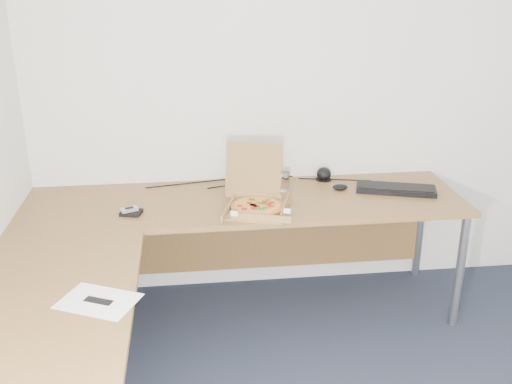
{
  "coord_description": "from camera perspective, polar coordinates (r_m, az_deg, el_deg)",
  "views": [
    {
      "loc": [
        -0.81,
        -1.69,
        1.98
      ],
      "look_at": [
        -0.45,
        1.28,
        0.82
      ],
      "focal_mm": 41.15,
      "sensor_mm": 36.0,
      "label": 1
    }
  ],
  "objects": [
    {
      "name": "room_shell",
      "position": [
        2.01,
        17.35,
        -1.12
      ],
      "size": [
        3.5,
        3.5,
        2.5
      ],
      "primitive_type": null,
      "color": "silver",
      "rests_on": "ground"
    },
    {
      "name": "wallet",
      "position": [
        3.22,
        -12.03,
        -1.97
      ],
      "size": [
        0.13,
        0.11,
        0.02
      ],
      "primitive_type": "cube",
      "rotation": [
        0.0,
        0.0,
        -0.25
      ],
      "color": "black",
      "rests_on": "desk"
    },
    {
      "name": "keyboard",
      "position": [
        3.56,
        13.43,
        0.28
      ],
      "size": [
        0.49,
        0.29,
        0.03
      ],
      "primitive_type": "cube",
      "rotation": [
        0.0,
        0.0,
        -0.3
      ],
      "color": "black",
      "rests_on": "desk"
    },
    {
      "name": "phone",
      "position": [
        3.22,
        -12.21,
        -1.67
      ],
      "size": [
        0.1,
        0.08,
        0.02
      ],
      "primitive_type": "cube",
      "rotation": [
        0.0,
        0.0,
        0.39
      ],
      "color": "#B2B5BA",
      "rests_on": "wallet"
    },
    {
      "name": "pizza_box",
      "position": [
        3.2,
        0.07,
        -1.08
      ],
      "size": [
        0.32,
        0.37,
        0.33
      ],
      "rotation": [
        0.0,
        0.0,
        -0.31
      ],
      "color": "#A0743E",
      "rests_on": "desk"
    },
    {
      "name": "mouse",
      "position": [
        3.53,
        8.18,
        0.48
      ],
      "size": [
        0.11,
        0.09,
        0.03
      ],
      "primitive_type": "ellipsoid",
      "rotation": [
        0.0,
        0.0,
        0.35
      ],
      "color": "black",
      "rests_on": "desk"
    },
    {
      "name": "desk",
      "position": [
        2.96,
        -6.52,
        -4.61
      ],
      "size": [
        2.5,
        2.2,
        0.73
      ],
      "color": "brown",
      "rests_on": "ground"
    },
    {
      "name": "dome_speaker",
      "position": [
        3.67,
        6.61,
        1.83
      ],
      "size": [
        0.1,
        0.1,
        0.09
      ],
      "primitive_type": "ellipsoid",
      "color": "black",
      "rests_on": "desk"
    },
    {
      "name": "drinking_glass",
      "position": [
        3.47,
        2.73,
        1.04
      ],
      "size": [
        0.06,
        0.06,
        0.11
      ],
      "primitive_type": "cylinder",
      "color": "white",
      "rests_on": "desk"
    },
    {
      "name": "cable_bundle",
      "position": [
        3.62,
        -0.16,
        1.02
      ],
      "size": [
        0.67,
        0.14,
        0.01
      ],
      "primitive_type": null,
      "rotation": [
        0.0,
        0.0,
        0.14
      ],
      "color": "black",
      "rests_on": "desk"
    },
    {
      "name": "paper_sheet",
      "position": [
        2.46,
        -15.08,
        -10.19
      ],
      "size": [
        0.36,
        0.32,
        0.0
      ],
      "primitive_type": "cube",
      "rotation": [
        0.0,
        0.0,
        -0.44
      ],
      "color": "white",
      "rests_on": "desk"
    }
  ]
}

